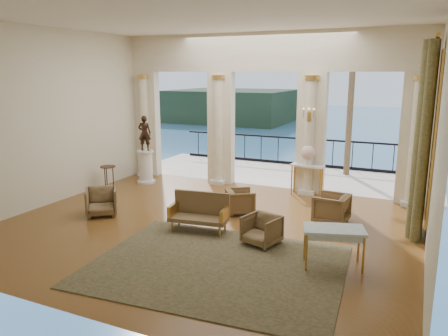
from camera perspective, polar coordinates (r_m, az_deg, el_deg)
The scene contains 23 objects.
floor at distance 9.87m, azimuth -2.54°, elevation -7.69°, with size 9.00×9.00×0.00m, color #512B14.
room_walls at distance 8.31m, azimuth -6.30°, elevation 8.81°, with size 9.00×9.00×9.00m.
arcade at distance 12.81m, azimuth 5.30°, elevation 8.75°, with size 9.00×0.56×4.50m.
terrace at distance 15.06m, azimuth 7.63°, elevation -0.90°, with size 10.00×3.60×0.10m, color #C1B2A0.
balustrade at distance 16.47m, azimuth 9.34°, elevation 1.83°, with size 9.00×0.06×1.03m.
palm_tree at distance 15.01m, azimuth 16.60°, elevation 14.60°, with size 2.00×2.00×4.50m.
headland at distance 85.64m, azimuth 1.14°, elevation 8.15°, with size 22.00×18.00×6.00m, color black.
sea at distance 69.00m, azimuth 21.05°, elevation 3.78°, with size 160.00×160.00×0.00m, color #2A6697.
curtain at distance 9.82m, azimuth 24.62°, elevation 3.26°, with size 0.33×1.40×4.09m.
window_frame at distance 9.81m, azimuth 25.75°, elevation 3.62°, with size 0.04×1.60×3.40m, color gold.
wall_sconce at distance 12.13m, azimuth 11.05°, elevation 6.69°, with size 0.30×0.11×0.33m.
rug at distance 8.00m, azimuth -0.93°, elevation -12.59°, with size 4.41×3.43×0.02m, color #30381D.
armchair_a at distance 10.97m, azimuth -15.73°, elevation -4.07°, with size 0.71×0.67×0.73m, color #4A3E23.
armchair_b at distance 8.84m, azimuth 4.94°, elevation -7.88°, with size 0.64×0.60×0.66m, color #4A3E23.
armchair_c at distance 10.30m, azimuth 13.84°, elevation -4.98°, with size 0.73×0.68×0.75m, color #4A3E23.
armchair_d at distance 10.69m, azimuth 2.14°, elevation -4.22°, with size 0.64×0.60×0.66m, color #4A3E23.
settee at distance 9.56m, azimuth -3.18°, elevation -5.75°, with size 1.32×0.72×0.83m.
game_table at distance 7.96m, azimuth 14.18°, elevation -8.12°, with size 1.18×0.87×0.72m.
pedestal at distance 13.80m, azimuth -10.17°, elevation 0.10°, with size 0.56×0.56×1.03m.
statue at distance 13.61m, azimuth -10.34°, elevation 4.51°, with size 0.39×0.26×1.07m, color black.
console_table at distance 12.41m, azimuth 10.83°, elevation -0.25°, with size 0.95×0.48×0.86m.
urn at distance 12.32m, azimuth 10.91°, elevation 1.82°, with size 0.41×0.41×0.54m.
side_table at distance 13.15m, azimuth -14.93°, elevation -0.19°, with size 0.44×0.44×0.71m.
Camera 1 is at (4.28, -8.22, 3.39)m, focal length 35.00 mm.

